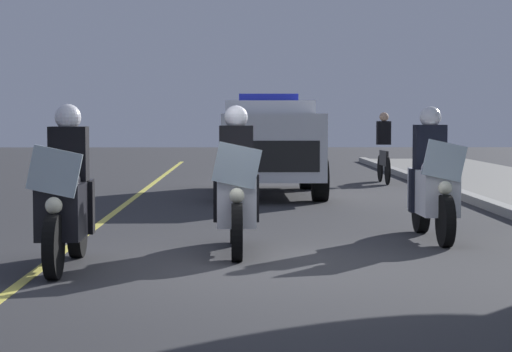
# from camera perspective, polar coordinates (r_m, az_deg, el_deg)

# --- Properties ---
(ground_plane) EXTENTS (80.00, 80.00, 0.00)m
(ground_plane) POSITION_cam_1_polar(r_m,az_deg,el_deg) (10.20, 0.09, -5.42)
(ground_plane) COLOR #333335
(lane_stripe_center) EXTENTS (48.00, 0.12, 0.01)m
(lane_stripe_center) POSITION_cam_1_polar(r_m,az_deg,el_deg) (10.41, -12.56, -5.30)
(lane_stripe_center) COLOR #E0D14C
(lane_stripe_center) RESTS_ON ground
(police_motorcycle_lead_left) EXTENTS (2.14, 0.56, 1.72)m
(police_motorcycle_lead_left) POSITION_cam_1_polar(r_m,az_deg,el_deg) (10.32, -11.14, -1.47)
(police_motorcycle_lead_left) COLOR black
(police_motorcycle_lead_left) RESTS_ON ground
(police_motorcycle_lead_right) EXTENTS (2.14, 0.56, 1.72)m
(police_motorcycle_lead_right) POSITION_cam_1_polar(r_m,az_deg,el_deg) (11.31, -1.17, -0.97)
(police_motorcycle_lead_right) COLOR black
(police_motorcycle_lead_right) RESTS_ON ground
(police_motorcycle_trailing) EXTENTS (2.14, 0.56, 1.72)m
(police_motorcycle_trailing) POSITION_cam_1_polar(r_m,az_deg,el_deg) (12.67, 10.37, -0.55)
(police_motorcycle_trailing) COLOR black
(police_motorcycle_trailing) RESTS_ON ground
(police_suv) EXTENTS (4.93, 2.14, 2.05)m
(police_suv) POSITION_cam_1_polar(r_m,az_deg,el_deg) (19.61, 0.75, 2.00)
(police_suv) COLOR silver
(police_suv) RESTS_ON ground
(cyclist_background) EXTENTS (1.76, 0.32, 1.69)m
(cyclist_background) POSITION_cam_1_polar(r_m,az_deg,el_deg) (23.19, 7.55, 1.66)
(cyclist_background) COLOR black
(cyclist_background) RESTS_ON ground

